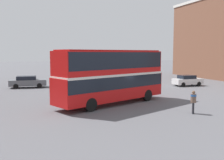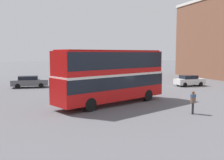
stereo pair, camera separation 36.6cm
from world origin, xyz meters
The scene contains 6 objects.
ground_plane centered at (0.00, 0.00, 0.00)m, with size 240.00×240.00×0.00m, color #5B5B60.
double_decker_bus centered at (-0.60, -0.16, 2.75)m, with size 11.01×6.71×4.79m.
pedestrian_foreground centered at (4.00, -5.60, 1.06)m, with size 0.59×0.59×1.73m.
parked_car_kerb_near centered at (0.00, 13.57, 0.78)m, with size 4.28×2.46×1.54m.
parked_car_kerb_far centered at (-7.54, 13.93, 0.78)m, with size 4.78×2.16×1.53m.
parked_car_side_street centered at (13.46, 8.85, 0.75)m, with size 4.07×1.80×1.48m.
Camera 2 is at (-7.59, -22.07, 4.54)m, focal length 42.00 mm.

